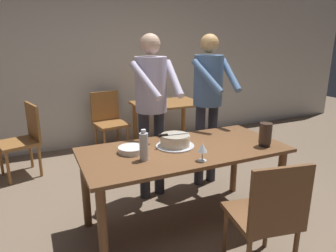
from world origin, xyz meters
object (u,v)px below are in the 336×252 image
Objects in this scene: person_cutting_cake at (152,99)px; main_dining_table at (184,160)px; water_bottle at (144,146)px; person_standing_beside at (208,94)px; background_chair_0 at (109,119)px; background_chair_1 at (24,137)px; wine_glass_near at (203,148)px; plate_stack at (131,150)px; chair_near_side at (267,214)px; cake_knife at (167,135)px; background_table at (167,113)px; cake_on_platter at (175,141)px; hurricane_lamp at (265,134)px.

main_dining_table is at bearing -85.25° from person_cutting_cake.
water_bottle is at bearing -165.83° from main_dining_table.
person_standing_beside reaches higher than background_chair_0.
main_dining_table is 2.23m from background_chair_1.
wine_glass_near is 0.58× the size of water_bottle.
plate_stack is 0.88× the size of water_bottle.
chair_near_side is at bearing -105.11° from person_standing_beside.
background_chair_1 reaches higher than cake_knife.
wine_glass_near is at bearing -107.55° from background_table.
background_chair_1 is at bearing 115.12° from water_bottle.
cake_on_platter is 0.34× the size of background_table.
hurricane_lamp is at bearing -90.56° from background_table.
wine_glass_near is at bearing -89.91° from main_dining_table.
hurricane_lamp reaches higher than wine_glass_near.
background_chair_0 is at bearing 93.23° from main_dining_table.
background_chair_1 is (-1.25, 1.18, -0.58)m from person_cutting_cake.
person_standing_beside is 1.84m from background_chair_0.
wine_glass_near is at bearing 116.77° from chair_near_side.
water_bottle is at bearing 153.64° from wine_glass_near.
person_standing_beside is at bearing 40.18° from cake_on_platter.
person_cutting_cake reaches higher than cake_knife.
chair_near_side is at bearing -72.73° from main_dining_table.
chair_near_side is (-0.39, -1.45, -0.58)m from person_standing_beside.
chair_near_side is 0.90× the size of background_table.
main_dining_table is 0.75m from hurricane_lamp.
cake_knife is at bearing -97.42° from person_cutting_cake.
person_cutting_cake reaches higher than background_chair_1.
person_standing_beside reaches higher than chair_near_side.
plate_stack is 1.93m from background_chair_1.
hurricane_lamp is at bearing -45.89° from background_chair_1.
wine_glass_near is 0.16× the size of background_chair_1.
wine_glass_near is at bearing -87.14° from background_chair_0.
main_dining_table is 1.03× the size of person_standing_beside.
plate_stack is 1.05× the size of hurricane_lamp.
background_table is at bearing 89.44° from hurricane_lamp.
chair_near_side and background_chair_1 have the same top height.
chair_near_side reaches higher than wine_glass_near.
cake_knife is (-0.12, 0.08, 0.22)m from main_dining_table.
cake_on_platter is 1.36× the size of water_bottle.
cake_knife is at bearing 146.09° from main_dining_table.
cake_on_platter is 2.18m from background_chair_0.
background_chair_0 is at bearing 115.92° from person_standing_beside.
background_chair_1 is (-0.85, 1.71, -0.28)m from plate_stack.
hurricane_lamp is 0.12× the size of person_standing_beside.
cake_on_platter is 0.40m from water_bottle.
person_cutting_cake is at bearing 93.23° from wine_glass_near.
person_standing_beside is (0.76, 0.57, 0.21)m from cake_knife.
plate_stack is (-0.40, 0.02, -0.03)m from cake_on_platter.
person_standing_beside is 1.72× the size of background_table.
cake_on_platter is (-0.05, 0.08, 0.16)m from main_dining_table.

